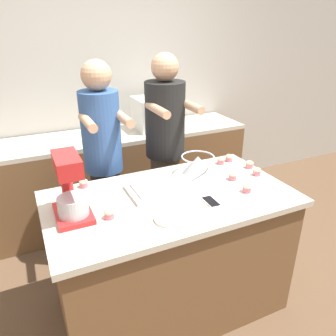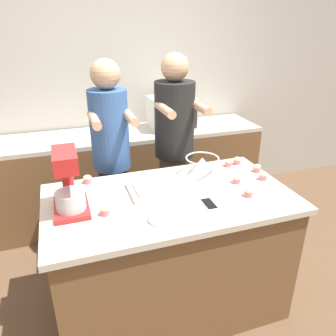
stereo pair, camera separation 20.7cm
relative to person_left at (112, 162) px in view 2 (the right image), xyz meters
name	(u,v)px [view 2 (the right image)]	position (x,y,z in m)	size (l,w,h in m)	color
ground_plane	(170,302)	(0.26, -0.68, -0.92)	(16.00, 16.00, 0.00)	brown
back_wall	(117,84)	(0.26, 1.04, 0.43)	(10.00, 0.06, 2.70)	#B2ADA3
island_counter	(170,253)	(0.26, -0.68, -0.46)	(1.59, 0.87, 0.92)	brown
back_counter	(128,174)	(0.26, 0.69, -0.46)	(2.80, 0.60, 0.93)	brown
person_left	(112,162)	(0.00, 0.00, 0.00)	(0.32, 0.49, 1.72)	#232328
person_right	(174,154)	(0.53, 0.00, 0.00)	(0.34, 0.50, 1.74)	brown
stand_mixer	(68,185)	(-0.35, -0.66, 0.17)	(0.20, 0.30, 0.38)	red
mixing_bowl	(202,166)	(0.57, -0.48, 0.08)	(0.24, 0.24, 0.15)	#BCBCC1
baking_tray	(162,187)	(0.23, -0.59, 0.02)	(0.44, 0.29, 0.04)	silver
microwave_oven	(172,113)	(0.75, 0.69, 0.17)	(0.45, 0.36, 0.32)	silver
cell_phone	(209,204)	(0.45, -0.87, 0.00)	(0.07, 0.15, 0.01)	silver
small_plate	(162,219)	(0.12, -0.93, 0.01)	(0.16, 0.16, 0.02)	white
cupcake_0	(263,176)	(0.96, -0.67, 0.03)	(0.06, 0.06, 0.06)	#D17084
cupcake_1	(105,210)	(-0.17, -0.77, 0.03)	(0.06, 0.06, 0.06)	#D17084
cupcake_2	(249,192)	(0.74, -0.85, 0.03)	(0.06, 0.06, 0.06)	#D17084
cupcake_3	(228,163)	(0.84, -0.38, 0.03)	(0.06, 0.06, 0.06)	#D17084
cupcake_4	(237,160)	(0.93, -0.36, 0.03)	(0.06, 0.06, 0.06)	#D17084
cupcake_5	(257,168)	(1.00, -0.54, 0.03)	(0.06, 0.06, 0.06)	#D17084
cupcake_6	(237,179)	(0.76, -0.65, 0.03)	(0.06, 0.06, 0.06)	#D17084
cupcake_7	(87,179)	(-0.23, -0.32, 0.03)	(0.06, 0.06, 0.06)	#D17084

